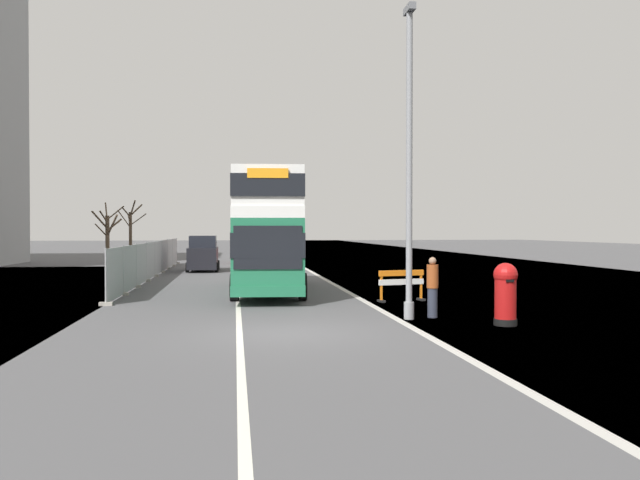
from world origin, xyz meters
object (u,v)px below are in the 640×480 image
double_decker_bus (269,231)px  lamppost_foreground (409,171)px  red_pillar_postbox (505,291)px  car_oncoming_near (203,254)px  roadworks_barrier (401,282)px  pedestrian_at_kerb (432,287)px  car_receding_mid (257,249)px

double_decker_bus → lamppost_foreground: 9.59m
red_pillar_postbox → car_oncoming_near: size_ratio=0.40×
roadworks_barrier → pedestrian_at_kerb: size_ratio=1.01×
car_oncoming_near → car_receding_mid: (3.63, 9.83, -0.00)m
roadworks_barrier → car_oncoming_near: bearing=113.2°
lamppost_foreground → pedestrian_at_kerb: bearing=19.2°
lamppost_foreground → roadworks_barrier: (0.97, 4.60, -3.53)m
car_receding_mid → pedestrian_at_kerb: bearing=-82.9°
double_decker_bus → car_receding_mid: size_ratio=2.44×
double_decker_bus → car_oncoming_near: bearing=103.3°
car_oncoming_near → pedestrian_at_kerb: 23.92m
car_oncoming_near → double_decker_bus: bearing=-76.7°
lamppost_foreground → roadworks_barrier: size_ratio=4.99×
double_decker_bus → car_receding_mid: (0.27, 24.01, -1.49)m
pedestrian_at_kerb → car_oncoming_near: bearing=108.7°
red_pillar_postbox → car_oncoming_near: car_oncoming_near is taller
double_decker_bus → car_oncoming_near: (-3.36, 14.18, -1.49)m
car_oncoming_near → pedestrian_at_kerb: bearing=-71.3°
lamppost_foreground → car_oncoming_near: 24.16m
lamppost_foreground → car_oncoming_near: size_ratio=2.14×
red_pillar_postbox → pedestrian_at_kerb: size_ratio=0.95×
double_decker_bus → pedestrian_at_kerb: 9.65m
car_receding_mid → pedestrian_at_kerb: car_receding_mid is taller
double_decker_bus → car_receding_mid: double_decker_bus is taller
car_oncoming_near → pedestrian_at_kerb: car_oncoming_near is taller
roadworks_barrier → pedestrian_at_kerb: (-0.19, -4.33, 0.18)m
red_pillar_postbox → car_oncoming_near: bearing=110.5°
pedestrian_at_kerb → roadworks_barrier: bearing=87.5°
lamppost_foreground → red_pillar_postbox: lamppost_foreground is taller
pedestrian_at_kerb → red_pillar_postbox: bearing=-50.0°
pedestrian_at_kerb → double_decker_bus: bearing=116.9°
car_oncoming_near → red_pillar_postbox: bearing=-69.5°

